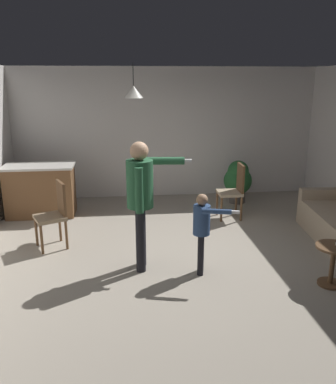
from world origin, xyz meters
The scene contains 10 objects.
ground centered at (0.00, 0.00, 0.00)m, with size 7.68×7.68×0.00m, color #9E9384.
wall_back centered at (0.00, 3.20, 1.35)m, with size 6.40×0.10×2.70m, color silver.
kitchen_counter centered at (-2.45, 2.11, 0.48)m, with size 1.26×0.66×0.95m.
side_table_by_couch centered at (1.59, -0.98, 0.33)m, with size 0.44×0.44×0.52m.
person_adult centered at (-0.70, -0.26, 1.06)m, with size 0.86×0.50×1.71m.
person_child centered at (0.06, -0.50, 0.67)m, with size 0.53×0.40×1.08m.
dining_chair_by_counter centered at (1.05, 1.55, 0.55)m, with size 0.43×0.43×1.00m.
dining_chair_near_wall centered at (-1.95, 0.60, 0.55)m, with size 0.55×0.55×1.00m.
potted_plant_corner centered at (1.39, 2.47, 0.48)m, with size 0.57×0.57×0.87m.
ceiling_light_pendant centered at (-0.71, 1.61, 2.25)m, with size 0.32×0.32×0.55m.
Camera 1 is at (-0.90, -5.13, 2.46)m, focal length 37.02 mm.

